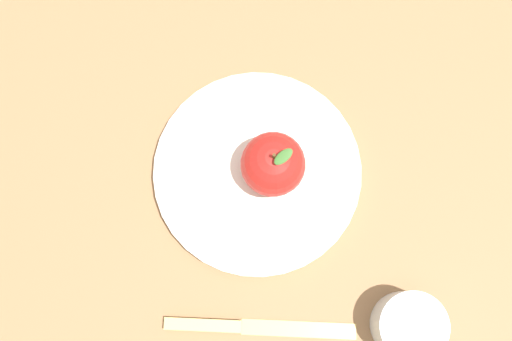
# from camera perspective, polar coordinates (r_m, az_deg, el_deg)

# --- Properties ---
(ground_plane) EXTENTS (2.40, 2.40, 0.00)m
(ground_plane) POSITION_cam_1_polar(r_m,az_deg,el_deg) (0.78, -0.11, -1.89)
(ground_plane) COLOR olive
(dinner_plate) EXTENTS (0.25, 0.25, 0.02)m
(dinner_plate) POSITION_cam_1_polar(r_m,az_deg,el_deg) (0.78, 0.00, -0.16)
(dinner_plate) COLOR silver
(dinner_plate) RESTS_ON ground_plane
(apple) EXTENTS (0.07, 0.07, 0.09)m
(apple) POSITION_cam_1_polar(r_m,az_deg,el_deg) (0.74, 1.51, 0.54)
(apple) COLOR #B21E19
(apple) RESTS_ON dinner_plate
(cup) EXTENTS (0.08, 0.08, 0.06)m
(cup) POSITION_cam_1_polar(r_m,az_deg,el_deg) (0.76, 13.35, -13.18)
(cup) COLOR silver
(cup) RESTS_ON ground_plane
(knife) EXTENTS (0.22, 0.04, 0.01)m
(knife) POSITION_cam_1_polar(r_m,az_deg,el_deg) (0.77, -1.22, -13.61)
(knife) COLOR #D8B766
(knife) RESTS_ON ground_plane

